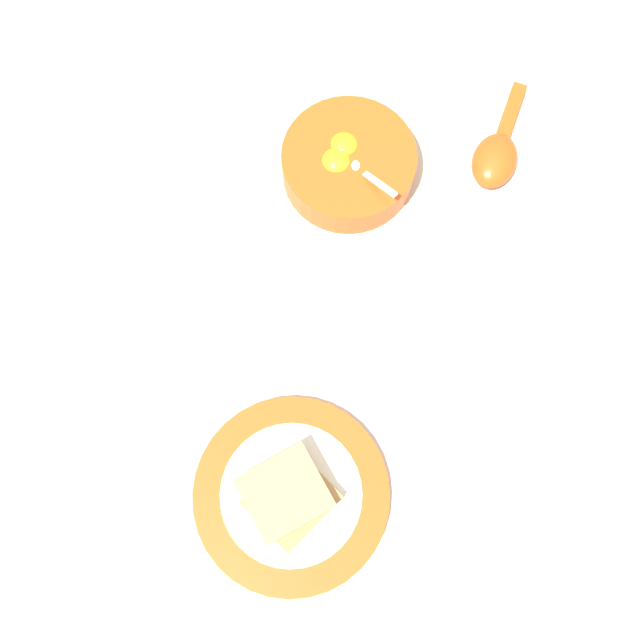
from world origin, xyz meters
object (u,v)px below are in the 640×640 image
object	(u,v)px
soup_spoon	(497,154)
drinking_cup	(520,280)
toast_sandwich	(288,496)
toast_plate	(291,495)
egg_bowl	(346,164)

from	to	relation	value
soup_spoon	drinking_cup	distance (m)	0.17
soup_spoon	toast_sandwich	bearing A→B (deg)	149.05
toast_plate	egg_bowl	bearing A→B (deg)	-8.61
toast_plate	soup_spoon	bearing A→B (deg)	-30.86
toast_plate	toast_sandwich	bearing A→B (deg)	138.93
toast_sandwich	drinking_cup	bearing A→B (deg)	-47.03
egg_bowl	toast_sandwich	size ratio (longest dim) A/B	1.38
egg_bowl	drinking_cup	size ratio (longest dim) A/B	1.94
drinking_cup	toast_sandwich	bearing A→B (deg)	132.97
toast_plate	soup_spoon	size ratio (longest dim) A/B	1.36
toast_sandwich	soup_spoon	xyz separation A→B (m)	(0.40, -0.24, -0.01)
toast_plate	drinking_cup	xyz separation A→B (m)	(0.23, -0.25, 0.03)
egg_bowl	toast_sandwich	distance (m)	0.39
toast_sandwich	drinking_cup	distance (m)	0.34
egg_bowl	soup_spoon	world-z (taller)	egg_bowl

